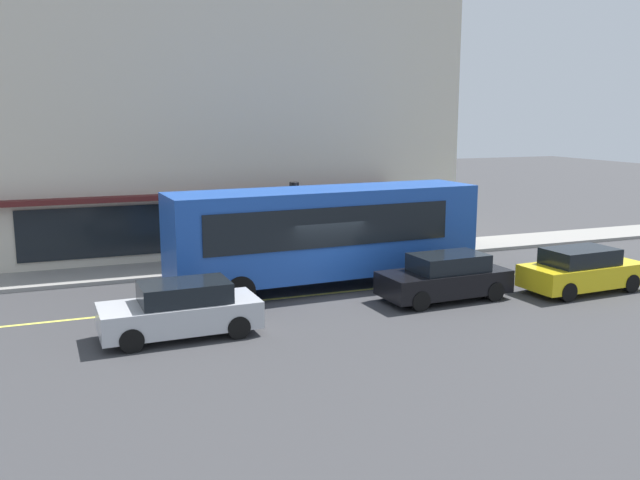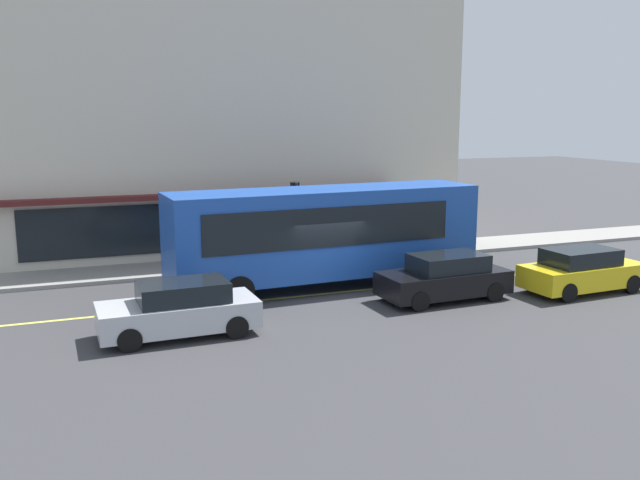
% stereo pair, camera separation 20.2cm
% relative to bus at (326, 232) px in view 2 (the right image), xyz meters
% --- Properties ---
extents(ground, '(120.00, 120.00, 0.00)m').
position_rel_bus_xyz_m(ground, '(-0.38, -0.88, -1.99)').
color(ground, '#38383A').
extents(sidewalk, '(80.00, 2.64, 0.15)m').
position_rel_bus_xyz_m(sidewalk, '(-0.38, 4.42, -1.91)').
color(sidewalk, gray).
rests_on(sidewalk, ground).
extents(lane_centre_stripe, '(36.00, 0.16, 0.01)m').
position_rel_bus_xyz_m(lane_centre_stripe, '(-0.38, -0.88, -1.98)').
color(lane_centre_stripe, '#D8D14C').
rests_on(lane_centre_stripe, ground).
extents(storefront_building, '(23.96, 8.70, 12.63)m').
position_rel_bus_xyz_m(storefront_building, '(-3.08, 9.79, 4.32)').
color(storefront_building, beige).
rests_on(storefront_building, ground).
extents(bus, '(11.23, 3.02, 3.50)m').
position_rel_bus_xyz_m(bus, '(0.00, 0.00, 0.00)').
color(bus, '#1E4CAD').
rests_on(bus, ground).
extents(traffic_light, '(0.30, 0.52, 3.20)m').
position_rel_bus_xyz_m(traffic_light, '(0.20, 3.95, 0.55)').
color(traffic_light, '#2D2D33').
rests_on(traffic_light, sidewalk).
extents(car_silver, '(4.34, 1.94, 1.52)m').
position_rel_bus_xyz_m(car_silver, '(-5.75, -3.59, -1.24)').
color(car_silver, '#B7BABF').
rests_on(car_silver, ground).
extents(car_yellow, '(4.39, 2.04, 1.52)m').
position_rel_bus_xyz_m(car_yellow, '(7.95, -3.79, -1.24)').
color(car_yellow, yellow).
rests_on(car_yellow, ground).
extents(car_black, '(4.37, 2.00, 1.52)m').
position_rel_bus_xyz_m(car_black, '(3.01, -2.98, -1.24)').
color(car_black, black).
rests_on(car_black, ground).
extents(pedestrian_at_corner, '(0.34, 0.34, 1.85)m').
position_rel_bus_xyz_m(pedestrian_at_corner, '(4.51, 3.97, -0.72)').
color(pedestrian_at_corner, black).
rests_on(pedestrian_at_corner, sidewalk).
extents(pedestrian_near_storefront, '(0.34, 0.34, 1.56)m').
position_rel_bus_xyz_m(pedestrian_near_storefront, '(-1.25, 5.28, -0.91)').
color(pedestrian_near_storefront, black).
rests_on(pedestrian_near_storefront, sidewalk).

